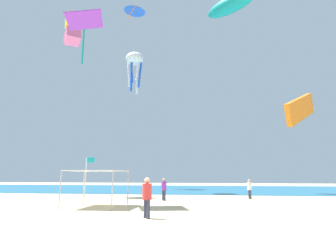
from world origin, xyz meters
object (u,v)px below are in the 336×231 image
(canopy_tent, at_px, (97,172))
(kite_inflatable_teal, at_px, (231,4))
(person_near_tent, at_px, (147,194))
(kite_box_yellow, at_px, (73,29))
(banner_flag, at_px, (87,176))
(kite_octopus_white, at_px, (135,61))
(kite_parafoil_orange, at_px, (300,109))
(person_central, at_px, (164,187))
(kite_diamond_purple, at_px, (85,23))
(person_leftmost, at_px, (249,187))
(kite_delta_blue, at_px, (135,10))

(canopy_tent, height_order, kite_inflatable_teal, kite_inflatable_teal)
(person_near_tent, height_order, kite_box_yellow, kite_box_yellow)
(banner_flag, height_order, kite_octopus_white, kite_octopus_white)
(canopy_tent, xyz_separation_m, kite_inflatable_teal, (10.54, 14.98, 20.76))
(kite_parafoil_orange, bearing_deg, kite_inflatable_teal, -123.33)
(person_near_tent, xyz_separation_m, person_central, (-0.65, 9.39, -0.10))
(banner_flag, distance_m, kite_diamond_purple, 11.78)
(kite_octopus_white, bearing_deg, person_leftmost, -0.09)
(person_leftmost, relative_size, person_central, 0.94)
(banner_flag, relative_size, kite_diamond_purple, 0.81)
(kite_diamond_purple, height_order, kite_octopus_white, kite_octopus_white)
(canopy_tent, relative_size, kite_octopus_white, 0.51)
(banner_flag, height_order, kite_diamond_purple, kite_diamond_purple)
(kite_octopus_white, bearing_deg, kite_diamond_purple, -38.50)
(person_leftmost, xyz_separation_m, banner_flag, (-11.70, -6.48, 1.00))
(kite_diamond_purple, bearing_deg, kite_octopus_white, 167.90)
(kite_parafoil_orange, bearing_deg, kite_diamond_purple, -41.66)
(canopy_tent, distance_m, kite_diamond_purple, 11.74)
(kite_delta_blue, xyz_separation_m, kite_octopus_white, (-1.95, 7.75, -3.92))
(person_leftmost, height_order, banner_flag, banner_flag)
(person_central, bearing_deg, kite_box_yellow, 36.99)
(kite_parafoil_orange, relative_size, kite_box_yellow, 1.34)
(person_leftmost, distance_m, kite_delta_blue, 26.82)
(kite_inflatable_teal, height_order, kite_delta_blue, kite_inflatable_teal)
(person_near_tent, bearing_deg, kite_box_yellow, -175.13)
(kite_diamond_purple, bearing_deg, person_near_tent, 32.81)
(person_leftmost, relative_size, kite_delta_blue, 0.56)
(person_central, height_order, kite_parafoil_orange, kite_parafoil_orange)
(canopy_tent, bearing_deg, banner_flag, 140.27)
(person_central, relative_size, banner_flag, 0.54)
(kite_octopus_white, bearing_deg, person_central, -20.32)
(person_near_tent, bearing_deg, canopy_tent, -171.21)
(banner_flag, relative_size, kite_inflatable_teal, 0.45)
(kite_parafoil_orange, height_order, kite_inflatable_teal, kite_inflatable_teal)
(kite_inflatable_teal, relative_size, kite_delta_blue, 2.48)
(kite_delta_blue, height_order, kite_octopus_white, kite_delta_blue)
(banner_flag, relative_size, kite_octopus_white, 0.49)
(person_leftmost, height_order, kite_inflatable_teal, kite_inflatable_teal)
(kite_diamond_purple, xyz_separation_m, kite_box_yellow, (-4.98, 7.64, 3.91))
(banner_flag, xyz_separation_m, kite_box_yellow, (-5.95, 7.85, 15.65))
(person_near_tent, bearing_deg, kite_diamond_purple, -166.52)
(banner_flag, bearing_deg, kite_parafoil_orange, 13.50)
(person_near_tent, xyz_separation_m, kite_box_yellow, (-11.34, 13.06, 16.49))
(kite_octopus_white, bearing_deg, person_near_tent, -26.49)
(person_central, relative_size, kite_diamond_purple, 0.44)
(canopy_tent, bearing_deg, kite_octopus_white, 99.59)
(kite_inflatable_teal, bearing_deg, kite_delta_blue, -141.91)
(kite_diamond_purple, distance_m, kite_delta_blue, 17.03)
(canopy_tent, relative_size, kite_delta_blue, 1.16)
(kite_box_yellow, height_order, kite_delta_blue, kite_delta_blue)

